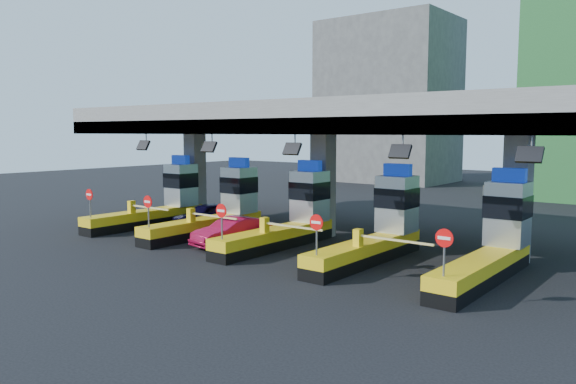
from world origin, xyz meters
The scene contains 10 objects.
ground centered at (0.00, 0.00, 0.00)m, with size 120.00×120.00×0.00m, color black.
toll_canopy centered at (0.00, 2.87, 6.13)m, with size 28.00×12.09×7.00m.
toll_lane_far_left centered at (-10.00, 0.28, 1.40)m, with size 4.43×8.00×4.16m.
toll_lane_left centered at (-5.00, 0.28, 1.40)m, with size 4.43×8.00×4.16m.
toll_lane_center centered at (0.00, 0.28, 1.40)m, with size 4.43×8.00×4.16m.
toll_lane_right centered at (5.00, 0.28, 1.40)m, with size 4.43×8.00×4.16m.
toll_lane_far_right centered at (10.00, 0.28, 1.40)m, with size 4.43×8.00×4.16m.
bg_building_concrete centered at (-14.00, 36.00, 9.00)m, with size 14.00×10.00×18.00m, color #4C4C49.
van centered at (-7.17, 1.23, 0.71)m, with size 1.68×4.18×1.42m, color black.
red_car centered at (-2.05, -1.79, 0.71)m, with size 1.50×4.29×1.41m, color maroon.
Camera 1 is at (17.00, -21.51, 5.62)m, focal length 35.00 mm.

